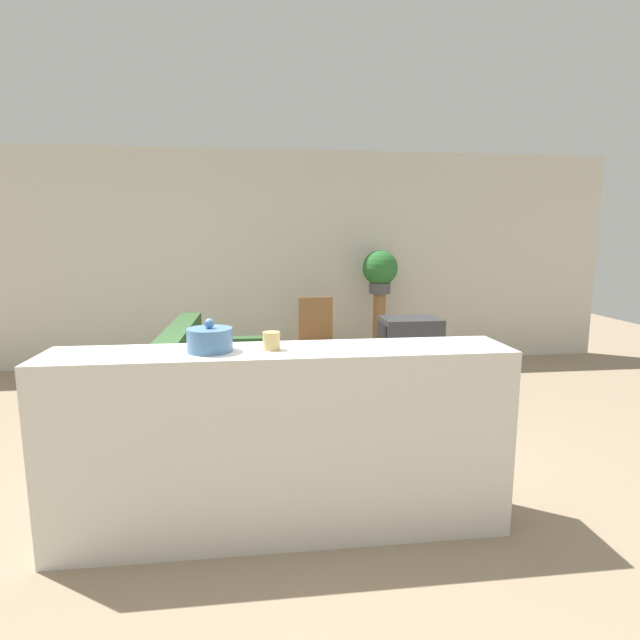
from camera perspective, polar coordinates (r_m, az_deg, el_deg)
ground_plane at (r=3.41m, az=-4.49°, el=-19.22°), size 14.00×14.00×0.00m
wall_back at (r=6.42m, az=-6.03°, el=6.90°), size 9.00×0.06×2.70m
couch at (r=4.51m, az=-11.48°, el=-8.07°), size 0.98×1.91×0.86m
tv_stand at (r=5.06m, az=10.11°, el=-7.05°), size 0.72×0.58×0.41m
television at (r=4.95m, az=10.19°, el=-2.29°), size 0.57×0.42×0.44m
wooden_chair at (r=5.69m, az=-0.38°, el=-1.90°), size 0.44×0.44×0.95m
plant_stand at (r=6.32m, az=6.74°, el=-1.19°), size 0.15×0.15×0.94m
potted_plant at (r=6.23m, az=6.87°, el=5.70°), size 0.44×0.44×0.53m
foreground_counter at (r=2.83m, az=-4.26°, el=-13.73°), size 2.47×0.44×1.04m
decorative_bowl at (r=2.66m, az=-12.48°, el=-2.19°), size 0.24×0.24×0.17m
candle_jar at (r=2.65m, az=-5.58°, el=-2.38°), size 0.09×0.09×0.10m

